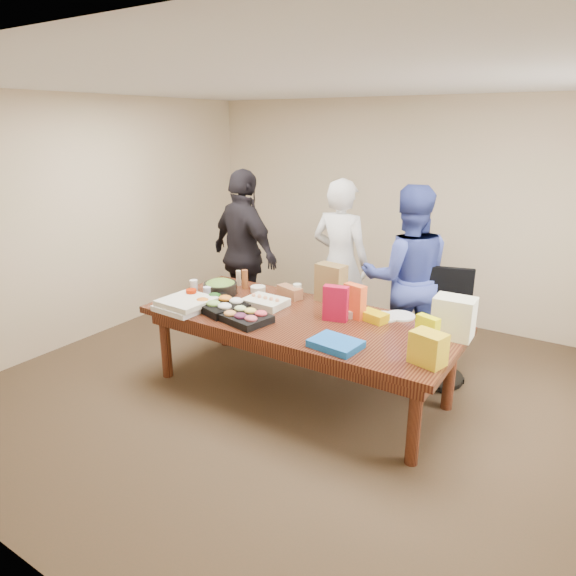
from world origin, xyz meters
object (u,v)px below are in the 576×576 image
Objects in this scene: person_right at (406,278)px; salad_bowl at (220,288)px; office_chair at (439,331)px; sheet_cake at (265,302)px; conference_table at (299,355)px; person_center at (340,263)px.

person_right is 5.40× the size of salad_bowl.
office_chair reaches higher than sheet_cake.
office_chair is 2.18m from salad_bowl.
office_chair is at bearing 41.84° from conference_table.
office_chair is (1.01, 0.90, 0.15)m from conference_table.
office_chair reaches higher than conference_table.
office_chair is 3.06× the size of salad_bowl.
person_center reaches higher than office_chair.
sheet_cake is at bearing -165.25° from office_chair.
sheet_cake is (-0.19, -1.16, -0.14)m from person_center.
office_chair is at bearing 21.35° from salad_bowl.
person_center is 0.82m from person_right.
sheet_cake is 0.59m from salad_bowl.
conference_table is at bearing 33.52° from person_right.
sheet_cake is (-0.42, 0.06, 0.41)m from conference_table.
person_right is (0.58, 1.09, 0.55)m from conference_table.
salad_bowl is (-0.78, -1.11, -0.12)m from person_center.
person_center is 1.18m from sheet_cake.
conference_table is 2.68× the size of office_chair.
sheet_cake is 1.14× the size of salad_bowl.
person_center reaches higher than person_right.
person_right is at bearing 31.63° from salad_bowl.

